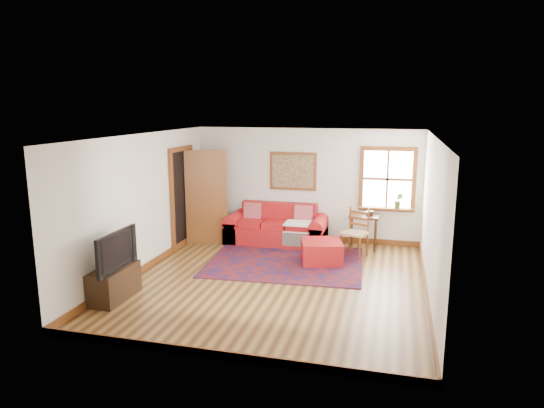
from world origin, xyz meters
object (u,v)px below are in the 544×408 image
(side_table, at_px, (364,221))
(media_cabinet, at_px, (114,283))
(red_leather_sofa, at_px, (277,230))
(ladder_back_chair, at_px, (356,231))
(red_ottoman, at_px, (321,252))

(side_table, distance_m, media_cabinet, 5.17)
(media_cabinet, bearing_deg, red_leather_sofa, 65.32)
(side_table, xyz_separation_m, media_cabinet, (-3.59, -3.70, -0.35))
(media_cabinet, bearing_deg, ladder_back_chair, 42.30)
(red_leather_sofa, height_order, side_table, red_leather_sofa)
(red_leather_sofa, xyz_separation_m, red_ottoman, (1.17, -1.13, -0.07))
(red_ottoman, xyz_separation_m, ladder_back_chair, (0.60, 0.58, 0.32))
(side_table, bearing_deg, red_ottoman, -122.49)
(side_table, xyz_separation_m, ladder_back_chair, (-0.11, -0.54, -0.07))
(red_leather_sofa, height_order, media_cabinet, red_leather_sofa)
(side_table, bearing_deg, media_cabinet, -134.09)
(red_ottoman, distance_m, side_table, 1.38)
(side_table, bearing_deg, ladder_back_chair, -101.42)
(red_leather_sofa, distance_m, side_table, 1.91)
(red_leather_sofa, xyz_separation_m, ladder_back_chair, (1.77, -0.55, 0.25))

